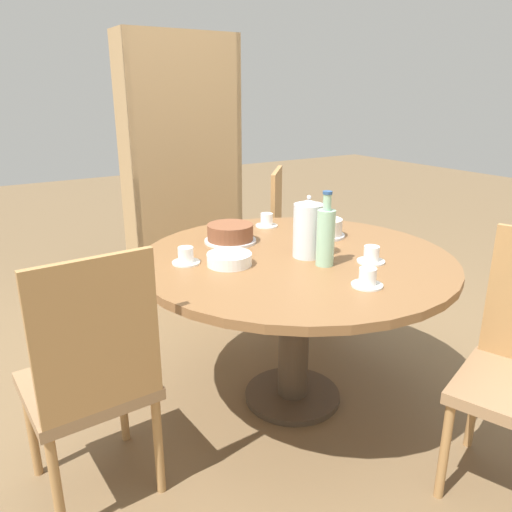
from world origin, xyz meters
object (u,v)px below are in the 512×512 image
cup_a (267,221)px  cup_c (371,256)px  chair_c (296,243)px  cake_main (230,233)px  bookshelf (183,169)px  cup_d (186,257)px  water_bottle (326,236)px  cake_second (325,228)px  chair_a (91,377)px  coffee_pot (308,229)px  cup_b (367,279)px

cup_a → cup_c: same height
cup_c → chair_c: bearing=70.2°
cake_main → bookshelf: bearing=74.8°
cup_d → chair_c: bearing=29.9°
chair_c → water_bottle: bearing=-169.5°
chair_c → cake_second: chair_c is taller
water_bottle → cup_a: bearing=77.8°
cup_a → cup_c: bearing=-86.2°
chair_a → cup_d: (0.50, 0.28, 0.27)m
chair_a → cup_c: size_ratio=8.10×
coffee_pot → cake_main: size_ratio=1.10×
chair_a → coffee_pot: 1.06m
chair_c → coffee_pot: bearing=-172.9°
cake_main → cup_c: bearing=-58.5°
bookshelf → cake_second: bookshelf is taller
bookshelf → cup_c: bearing=90.2°
chair_c → cake_main: chair_c is taller
chair_a → cup_a: chair_a is taller
coffee_pot → cake_second: bearing=36.9°
bookshelf → cake_second: bearing=93.8°
water_bottle → cup_b: 0.29m
water_bottle → cup_b: size_ratio=2.64×
cake_main → cake_second: 0.48m
cup_c → water_bottle: bearing=156.7°
cup_b → cup_d: bearing=127.5°
chair_a → cake_main: 0.98m
water_bottle → cup_c: (0.19, -0.08, -0.10)m
chair_c → cup_b: bearing=-164.2°
cake_second → cup_d: bearing=180.0°
cake_second → cup_b: cake_second is taller
water_bottle → cake_main: (-0.17, 0.50, -0.09)m
bookshelf → coffee_pot: size_ratio=6.56×
cup_a → cup_d: bearing=-153.1°
chair_a → cup_d: 0.63m
chair_a → cup_a: size_ratio=8.10×
cake_main → cup_b: bearing=-79.2°
coffee_pot → cup_a: size_ratio=2.31×
water_bottle → cake_second: water_bottle is taller
cup_b → cup_d: size_ratio=1.00×
bookshelf → cup_a: bearing=87.9°
chair_c → coffee_pot: 1.04m
cake_main → cup_d: cake_main is taller
chair_c → bookshelf: bearing=64.6°
water_bottle → cup_c: water_bottle is taller
cup_d → coffee_pot: bearing=-22.4°
cake_second → bookshelf: bearing=93.8°
coffee_pot → cup_d: 0.54m
cake_second → cup_a: (-0.14, 0.32, -0.01)m
chair_a → chair_c: 1.77m
cake_second → cup_c: size_ratio=1.70×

